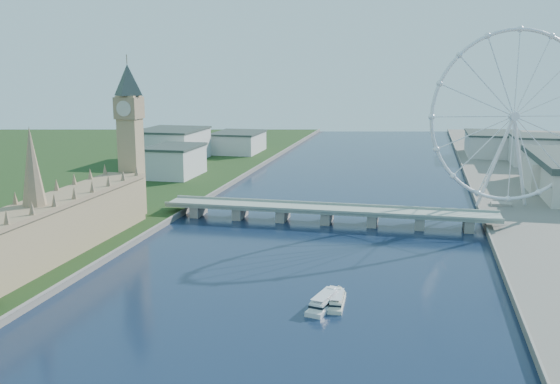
% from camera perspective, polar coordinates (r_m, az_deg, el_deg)
% --- Properties ---
extents(parliament_range, '(24.00, 200.00, 70.00)m').
position_cam_1_polar(parliament_range, '(337.01, -21.31, -3.62)').
color(parliament_range, tan).
rests_on(parliament_range, ground).
extents(big_ben, '(20.02, 20.02, 110.00)m').
position_cam_1_polar(big_ben, '(421.50, -13.59, 6.34)').
color(big_ben, tan).
rests_on(big_ben, ground).
extents(westminster_bridge, '(220.00, 22.00, 9.50)m').
position_cam_1_polar(westminster_bridge, '(413.72, 4.34, -1.87)').
color(westminster_bridge, gray).
rests_on(westminster_bridge, ground).
extents(london_eye, '(113.60, 39.12, 124.30)m').
position_cam_1_polar(london_eye, '(459.13, 20.59, 6.44)').
color(london_eye, silver).
rests_on(london_eye, ground).
extents(city_skyline, '(505.00, 280.00, 32.00)m').
position_cam_1_polar(city_skyline, '(664.31, 11.04, 3.86)').
color(city_skyline, beige).
rests_on(city_skyline, ground).
extents(tour_boat_near, '(14.36, 30.73, 6.58)m').
position_cam_1_polar(tour_boat_near, '(271.96, 4.12, -10.47)').
color(tour_boat_near, silver).
rests_on(tour_boat_near, ground).
extents(tour_boat_far, '(7.33, 25.53, 5.55)m').
position_cam_1_polar(tour_boat_far, '(274.70, 5.23, -10.26)').
color(tour_boat_far, beige).
rests_on(tour_boat_far, ground).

